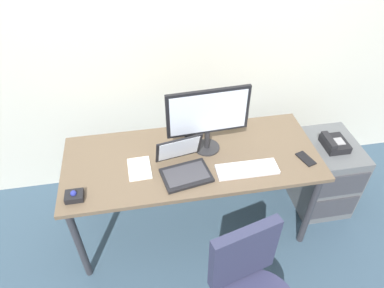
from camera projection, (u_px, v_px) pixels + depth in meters
The scene contains 13 objects.
ground_plane at pixel (192, 223), 2.91m from camera, with size 8.00×8.00×0.00m, color #344A5C.
back_wall at pixel (175, 25), 2.52m from camera, with size 6.00×0.10×2.80m, color beige.
desk at pixel (192, 165), 2.47m from camera, with size 1.76×0.73×0.76m.
file_cabinet at pixel (323, 174), 2.91m from camera, with size 0.42×0.53×0.63m.
desk_phone at pixel (334, 143), 2.66m from camera, with size 0.17×0.20×0.09m.
monitor_main at pixel (208, 115), 2.30m from camera, with size 0.56×0.18×0.48m.
keyboard at pixel (247, 169), 2.31m from camera, with size 0.41×0.14×0.03m.
laptop at pixel (184, 165), 2.28m from camera, with size 0.36×0.34×0.23m.
trackball_mouse at pixel (74, 196), 2.12m from camera, with size 0.11×0.09×0.07m.
coffee_mug at pixel (189, 129), 2.57m from camera, with size 0.09×0.08×0.11m.
paper_notepad at pixel (139, 169), 2.32m from camera, with size 0.15×0.21×0.01m, color white.
cell_phone at pixel (306, 159), 2.40m from camera, with size 0.07×0.14×0.01m, color black.
banana at pixel (232, 124), 2.67m from camera, with size 0.19×0.04×0.04m, color yellow.
Camera 1 is at (-0.30, -1.73, 2.41)m, focal length 32.77 mm.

